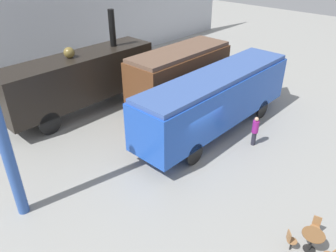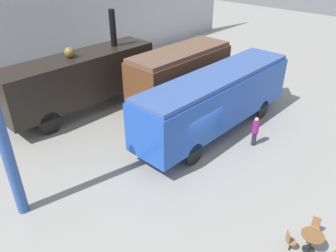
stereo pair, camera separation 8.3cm
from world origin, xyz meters
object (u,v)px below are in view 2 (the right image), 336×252
at_px(passenger_coach_wooden, 180,74).
at_px(visitor_person, 255,130).
at_px(steam_locomotive, 81,77).
at_px(cafe_table_near, 312,239).
at_px(streamlined_locomotive, 225,93).

height_order(passenger_coach_wooden, visitor_person, passenger_coach_wooden).
bearing_deg(steam_locomotive, passenger_coach_wooden, -40.45).
bearing_deg(visitor_person, passenger_coach_wooden, 81.88).
distance_m(passenger_coach_wooden, visitor_person, 6.28).
xyz_separation_m(steam_locomotive, visitor_person, (3.82, -10.09, -1.33)).
distance_m(steam_locomotive, visitor_person, 10.87).
bearing_deg(visitor_person, steam_locomotive, 110.73).
bearing_deg(cafe_table_near, steam_locomotive, 86.67).
bearing_deg(cafe_table_near, visitor_person, 47.01).
bearing_deg(streamlined_locomotive, steam_locomotive, 120.06).
relative_size(passenger_coach_wooden, streamlined_locomotive, 0.56).
bearing_deg(cafe_table_near, passenger_coach_wooden, 63.43).
bearing_deg(cafe_table_near, streamlined_locomotive, 54.68).
relative_size(steam_locomotive, visitor_person, 5.97).
bearing_deg(visitor_person, cafe_table_near, -132.99).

